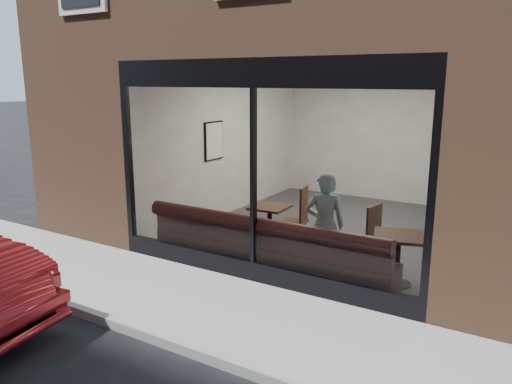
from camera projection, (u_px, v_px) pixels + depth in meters
The scene contains 21 objects.
ground at pixel (159, 341), 5.68m from camera, with size 120.00×120.00×0.00m, color black.
sidewalk_near at pixel (211, 307), 6.51m from camera, with size 40.00×2.00×0.01m, color gray.
kerb_near at pixel (155, 338), 5.63m from camera, with size 40.00×0.10×0.12m, color gray.
host_building_pier_left at pixel (252, 128), 13.89m from camera, with size 2.50×12.00×3.20m, color brown.
host_building_backfill at pixel (416, 126), 14.47m from camera, with size 5.00×6.00×3.20m, color brown.
cafe_floor at pixel (332, 229), 9.83m from camera, with size 6.00×6.00×0.00m, color #2D2D30.
cafe_ceiling at pixel (338, 64), 9.13m from camera, with size 6.00×6.00×0.00m, color white.
cafe_wall_back at pixel (384, 135), 11.97m from camera, with size 5.00×5.00×0.00m, color beige.
cafe_wall_left at pixel (228, 142), 10.76m from camera, with size 6.00×6.00×0.00m, color beige.
cafe_wall_right at pixel (476, 161), 8.21m from camera, with size 6.00×6.00×0.00m, color beige.
storefront_kick at pixel (254, 271), 7.35m from camera, with size 5.00×0.10×0.30m, color black.
storefront_header at pixel (253, 73), 6.72m from camera, with size 5.00×0.10×0.40m, color black.
storefront_mullion at pixel (253, 178), 7.04m from camera, with size 0.06×0.10×2.50m, color black.
storefront_glass at pixel (252, 178), 7.02m from camera, with size 4.80×4.80×0.00m, color white.
banquette at pixel (267, 258), 7.67m from camera, with size 4.00×0.55×0.45m, color #341412.
person at pixel (325, 225), 7.40m from camera, with size 0.58×0.38×1.60m, color #93B1C2.
cafe_table_left at pixel (270, 207), 8.68m from camera, with size 0.61×0.61×0.04m, color #301C12.
cafe_table_right at pixel (399, 236), 7.07m from camera, with size 0.69×0.69×0.04m, color #301C12.
cafe_chair_left at pixel (294, 222), 9.56m from camera, with size 0.47×0.47×0.04m, color #301C12.
cafe_chair_right at pixel (362, 245), 8.24m from camera, with size 0.45×0.45×0.04m, color #301C12.
wall_poster at pixel (214, 141), 10.27m from camera, with size 0.02×0.55×0.74m, color white.
Camera 1 is at (3.66, -3.82, 2.91)m, focal length 35.00 mm.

